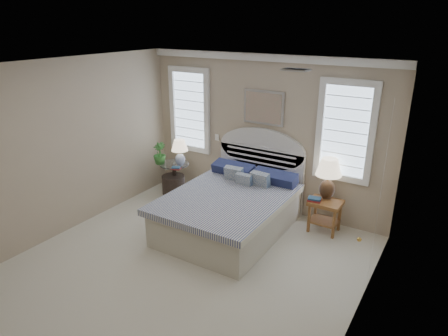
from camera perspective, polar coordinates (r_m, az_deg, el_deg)
floor at (r=5.61m, az=-6.67°, el=-14.65°), size 4.50×5.00×0.01m
ceiling at (r=4.63m, az=-8.07°, el=13.90°), size 4.50×5.00×0.01m
wall_back at (r=6.97m, az=5.66°, el=4.85°), size 4.50×0.02×2.70m
wall_left at (r=6.55m, az=-22.89°, el=2.28°), size 0.02×5.00×2.70m
wall_right at (r=4.06m, az=18.62°, el=-8.04°), size 0.02×5.00×2.70m
crown_molding at (r=6.70m, az=5.90°, el=15.46°), size 4.50×0.08×0.12m
hvac_vent at (r=4.70m, az=10.22°, el=13.65°), size 0.30×0.20×0.02m
switch_plate at (r=7.46m, az=-1.01°, el=4.40°), size 0.08×0.01×0.12m
window_left at (r=7.68m, az=-4.86°, el=8.26°), size 0.90×0.06×1.60m
window_right at (r=6.42m, az=16.96°, el=5.01°), size 0.90×0.06×1.60m
painting at (r=6.82m, az=5.65°, el=8.58°), size 0.74×0.04×0.58m
closet_door at (r=5.20m, az=21.46°, el=-3.83°), size 0.02×1.80×2.40m
bed at (r=6.45m, az=1.22°, el=-5.55°), size 1.72×2.28×1.47m
side_table_left at (r=7.76m, az=-7.07°, el=-1.06°), size 0.56×0.56×0.63m
nightstand_right at (r=6.56m, az=14.25°, el=-5.75°), size 0.50×0.40×0.53m
floor_pot at (r=7.79m, az=-7.22°, el=-2.49°), size 0.54×0.54×0.40m
lamp_left at (r=7.48m, az=-6.35°, el=2.62°), size 0.31×0.31×0.51m
lamp_right at (r=6.48m, az=14.70°, el=-0.82°), size 0.49×0.49×0.67m
potted_plant at (r=7.64m, az=-9.20°, el=2.07°), size 0.27×0.27×0.42m
books_left at (r=7.38m, az=-6.88°, el=-0.01°), size 0.20×0.18×0.04m
books_right at (r=6.45m, az=12.79°, el=-4.39°), size 0.22×0.17×0.06m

